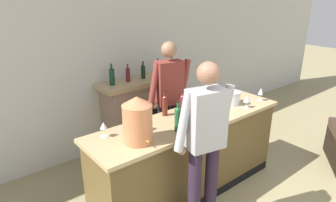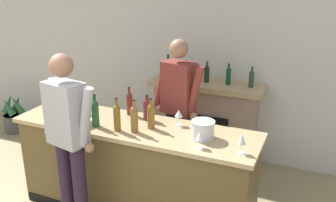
% 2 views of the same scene
% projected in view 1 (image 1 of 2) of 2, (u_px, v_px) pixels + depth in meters
% --- Properties ---
extents(wall_back_panel, '(12.00, 0.07, 2.75)m').
position_uv_depth(wall_back_panel, '(108.00, 64.00, 4.54)').
color(wall_back_panel, silver).
rests_on(wall_back_panel, ground_plane).
extents(bar_counter, '(2.56, 0.70, 1.02)m').
position_uv_depth(bar_counter, '(189.00, 155.00, 3.70)').
color(bar_counter, brown).
rests_on(bar_counter, ground_plane).
extents(fireplace_stone, '(1.49, 0.52, 1.44)m').
position_uv_depth(fireplace_stone, '(144.00, 111.00, 4.90)').
color(fireplace_stone, gray).
rests_on(fireplace_stone, ground_plane).
extents(person_customer, '(0.65, 0.36, 1.85)m').
position_uv_depth(person_customer, '(204.00, 145.00, 2.88)').
color(person_customer, '#281B2E').
rests_on(person_customer, ground_plane).
extents(person_bartender, '(0.65, 0.36, 1.80)m').
position_uv_depth(person_bartender, '(169.00, 100.00, 4.13)').
color(person_bartender, '#272731').
rests_on(person_bartender, ground_plane).
extents(copper_dispenser, '(0.30, 0.33, 0.47)m').
position_uv_depth(copper_dispenser, '(137.00, 120.00, 2.88)').
color(copper_dispenser, '#CA794E').
rests_on(copper_dispenser, bar_counter).
extents(ice_bucket_steel, '(0.23, 0.23, 0.17)m').
position_uv_depth(ice_bucket_steel, '(232.00, 98.00, 3.92)').
color(ice_bucket_steel, silver).
rests_on(ice_bucket_steel, bar_counter).
extents(wine_bottle_burgundy_dark, '(0.07, 0.07, 0.33)m').
position_uv_depth(wine_bottle_burgundy_dark, '(204.00, 108.00, 3.42)').
color(wine_bottle_burgundy_dark, brown).
rests_on(wine_bottle_burgundy_dark, bar_counter).
extents(wine_bottle_rose_blush, '(0.08, 0.08, 0.27)m').
position_uv_depth(wine_bottle_rose_blush, '(183.00, 102.00, 3.65)').
color(wine_bottle_rose_blush, '#581D20').
rests_on(wine_bottle_rose_blush, bar_counter).
extents(wine_bottle_merlot_tall, '(0.07, 0.07, 0.34)m').
position_uv_depth(wine_bottle_merlot_tall, '(196.00, 112.00, 3.29)').
color(wine_bottle_merlot_tall, brown).
rests_on(wine_bottle_merlot_tall, bar_counter).
extents(wine_bottle_chardonnay_pale, '(0.06, 0.06, 0.31)m').
position_uv_depth(wine_bottle_chardonnay_pale, '(165.00, 105.00, 3.54)').
color(wine_bottle_chardonnay_pale, '#5D2118').
rests_on(wine_bottle_chardonnay_pale, bar_counter).
extents(wine_bottle_riesling_slim, '(0.07, 0.07, 0.34)m').
position_uv_depth(wine_bottle_riesling_slim, '(178.00, 118.00, 3.14)').
color(wine_bottle_riesling_slim, '#1E562D').
rests_on(wine_bottle_riesling_slim, bar_counter).
extents(wine_bottle_cabernet_heavy, '(0.07, 0.07, 0.32)m').
position_uv_depth(wine_bottle_cabernet_heavy, '(202.00, 103.00, 3.59)').
color(wine_bottle_cabernet_heavy, brown).
rests_on(wine_bottle_cabernet_heavy, bar_counter).
extents(wine_glass_mid_counter, '(0.08, 0.08, 0.16)m').
position_uv_depth(wine_glass_mid_counter, '(247.00, 99.00, 3.79)').
color(wine_glass_mid_counter, silver).
rests_on(wine_glass_mid_counter, bar_counter).
extents(wine_glass_back_row, '(0.08, 0.08, 0.16)m').
position_uv_depth(wine_glass_back_row, '(104.00, 126.00, 3.03)').
color(wine_glass_back_row, silver).
rests_on(wine_glass_back_row, bar_counter).
extents(wine_glass_front_left, '(0.08, 0.08, 0.17)m').
position_uv_depth(wine_glass_front_left, '(204.00, 97.00, 3.86)').
color(wine_glass_front_left, silver).
rests_on(wine_glass_front_left, bar_counter).
extents(wine_glass_near_bucket, '(0.09, 0.09, 0.15)m').
position_uv_depth(wine_glass_near_bucket, '(145.00, 121.00, 3.17)').
color(wine_glass_near_bucket, silver).
rests_on(wine_glass_near_bucket, bar_counter).
extents(wine_glass_front_right, '(0.07, 0.07, 0.18)m').
position_uv_depth(wine_glass_front_right, '(261.00, 92.00, 4.03)').
color(wine_glass_front_right, silver).
rests_on(wine_glass_front_right, bar_counter).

